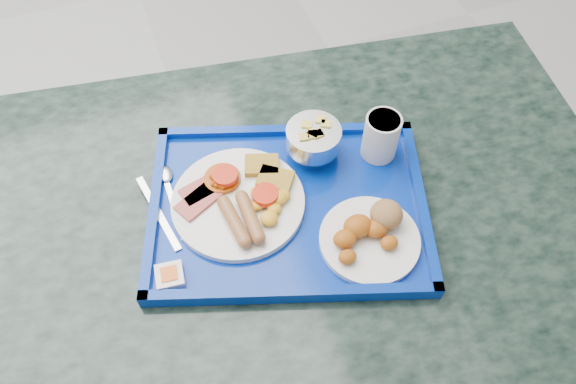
{
  "coord_description": "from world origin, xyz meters",
  "views": [
    {
      "loc": [
        0.55,
        -1.65,
        1.58
      ],
      "look_at": [
        0.73,
        -1.16,
        0.83
      ],
      "focal_mm": 35.0,
      "sensor_mm": 36.0,
      "label": 1
    }
  ],
  "objects_px": {
    "tray": "(288,207)",
    "bread_plate": "(371,233)",
    "main_plate": "(241,200)",
    "fruit_bowl": "(314,138)",
    "table": "(278,278)",
    "juice_cup": "(381,135)"
  },
  "relations": [
    {
      "from": "tray",
      "to": "main_plate",
      "type": "height_order",
      "value": "main_plate"
    },
    {
      "from": "table",
      "to": "main_plate",
      "type": "bearing_deg",
      "value": 129.41
    },
    {
      "from": "table",
      "to": "tray",
      "type": "height_order",
      "value": "tray"
    },
    {
      "from": "tray",
      "to": "fruit_bowl",
      "type": "xyz_separation_m",
      "value": [
        0.08,
        0.09,
        0.05
      ]
    },
    {
      "from": "table",
      "to": "tray",
      "type": "relative_size",
      "value": 2.44
    },
    {
      "from": "main_plate",
      "to": "fruit_bowl",
      "type": "relative_size",
      "value": 2.33
    },
    {
      "from": "table",
      "to": "tray",
      "type": "xyz_separation_m",
      "value": [
        0.03,
        0.02,
        0.21
      ]
    },
    {
      "from": "tray",
      "to": "main_plate",
      "type": "relative_size",
      "value": 2.44
    },
    {
      "from": "tray",
      "to": "bread_plate",
      "type": "height_order",
      "value": "bread_plate"
    },
    {
      "from": "bread_plate",
      "to": "fruit_bowl",
      "type": "height_order",
      "value": "fruit_bowl"
    },
    {
      "from": "juice_cup",
      "to": "tray",
      "type": "bearing_deg",
      "value": -164.74
    },
    {
      "from": "tray",
      "to": "juice_cup",
      "type": "relative_size",
      "value": 6.26
    },
    {
      "from": "bread_plate",
      "to": "juice_cup",
      "type": "height_order",
      "value": "juice_cup"
    },
    {
      "from": "table",
      "to": "bread_plate",
      "type": "distance_m",
      "value": 0.28
    },
    {
      "from": "bread_plate",
      "to": "fruit_bowl",
      "type": "bearing_deg",
      "value": 96.61
    },
    {
      "from": "bread_plate",
      "to": "main_plate",
      "type": "bearing_deg",
      "value": 142.19
    },
    {
      "from": "tray",
      "to": "fruit_bowl",
      "type": "height_order",
      "value": "fruit_bowl"
    },
    {
      "from": "fruit_bowl",
      "to": "table",
      "type": "bearing_deg",
      "value": -134.51
    },
    {
      "from": "fruit_bowl",
      "to": "tray",
      "type": "bearing_deg",
      "value": -131.95
    },
    {
      "from": "tray",
      "to": "bread_plate",
      "type": "relative_size",
      "value": 3.37
    },
    {
      "from": "bread_plate",
      "to": "fruit_bowl",
      "type": "relative_size",
      "value": 1.69
    },
    {
      "from": "main_plate",
      "to": "juice_cup",
      "type": "relative_size",
      "value": 2.57
    }
  ]
}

